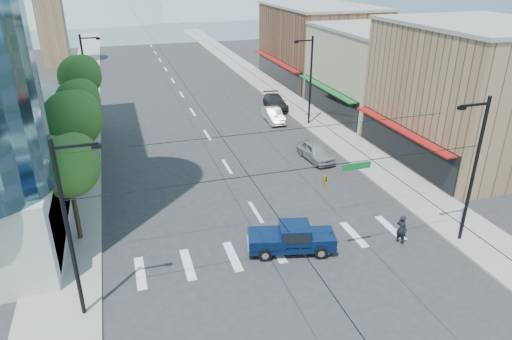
% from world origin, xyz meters
% --- Properties ---
extents(ground, '(160.00, 160.00, 0.00)m').
position_xyz_m(ground, '(0.00, 0.00, 0.00)').
color(ground, '#28282B').
rests_on(ground, ground).
extents(sidewalk_left, '(4.00, 120.00, 0.15)m').
position_xyz_m(sidewalk_left, '(-12.00, 40.00, 0.07)').
color(sidewalk_left, gray).
rests_on(sidewalk_left, ground).
extents(sidewalk_right, '(4.00, 120.00, 0.15)m').
position_xyz_m(sidewalk_right, '(12.00, 40.00, 0.07)').
color(sidewalk_right, gray).
rests_on(sidewalk_right, ground).
extents(shop_near, '(12.00, 14.00, 11.00)m').
position_xyz_m(shop_near, '(20.00, 10.00, 5.50)').
color(shop_near, '#8C6B4C').
rests_on(shop_near, ground).
extents(shop_mid, '(12.00, 14.00, 9.00)m').
position_xyz_m(shop_mid, '(20.00, 24.00, 4.50)').
color(shop_mid, tan).
rests_on(shop_mid, ground).
extents(shop_far, '(12.00, 18.00, 10.00)m').
position_xyz_m(shop_far, '(20.00, 40.00, 5.00)').
color(shop_far, brown).
rests_on(shop_far, ground).
extents(tree_near, '(3.65, 3.64, 6.71)m').
position_xyz_m(tree_near, '(-11.07, 6.10, 4.99)').
color(tree_near, black).
rests_on(tree_near, ground).
extents(tree_midnear, '(4.09, 4.09, 7.52)m').
position_xyz_m(tree_midnear, '(-11.07, 13.10, 5.59)').
color(tree_midnear, black).
rests_on(tree_midnear, ground).
extents(tree_midfar, '(3.65, 3.64, 6.71)m').
position_xyz_m(tree_midfar, '(-11.07, 20.10, 4.99)').
color(tree_midfar, black).
rests_on(tree_midfar, ground).
extents(tree_far, '(4.09, 4.09, 7.52)m').
position_xyz_m(tree_far, '(-11.07, 27.10, 5.59)').
color(tree_far, black).
rests_on(tree_far, ground).
extents(signal_rig, '(21.80, 0.20, 9.00)m').
position_xyz_m(signal_rig, '(0.19, -1.00, 4.64)').
color(signal_rig, black).
rests_on(signal_rig, ground).
extents(lamp_pole_nw, '(2.00, 0.25, 9.00)m').
position_xyz_m(lamp_pole_nw, '(-10.67, 30.00, 4.94)').
color(lamp_pole_nw, black).
rests_on(lamp_pole_nw, ground).
extents(lamp_pole_ne, '(2.00, 0.25, 9.00)m').
position_xyz_m(lamp_pole_ne, '(10.67, 22.00, 4.94)').
color(lamp_pole_ne, black).
rests_on(lamp_pole_ne, ground).
extents(pickup_truck, '(5.38, 2.95, 1.73)m').
position_xyz_m(pickup_truck, '(0.59, 1.04, 0.90)').
color(pickup_truck, '#08193D').
rests_on(pickup_truck, ground).
extents(pedestrian, '(0.68, 0.80, 1.85)m').
position_xyz_m(pedestrian, '(7.21, -0.12, 0.93)').
color(pedestrian, black).
rests_on(pedestrian, ground).
extents(parked_car_near, '(2.15, 4.60, 1.52)m').
position_xyz_m(parked_car_near, '(7.60, 13.14, 0.76)').
color(parked_car_near, '#A7A7AC').
rests_on(parked_car_near, ground).
extents(parked_car_mid, '(1.73, 4.50, 1.46)m').
position_xyz_m(parked_car_mid, '(7.60, 24.02, 0.73)').
color(parked_car_mid, silver).
rests_on(parked_car_mid, ground).
extents(parked_car_far, '(2.69, 5.48, 1.54)m').
position_xyz_m(parked_car_far, '(9.40, 28.42, 0.77)').
color(parked_car_far, '#272729').
rests_on(parked_car_far, ground).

